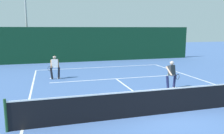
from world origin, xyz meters
TOP-DOWN VIEW (x-y plane):
  - ground_plane at (0.00, 0.00)m, footprint 80.00×80.00m
  - court_line_baseline_far at (0.00, 11.17)m, footprint 10.42×0.10m
  - court_line_sideline_left at (-5.21, 0.00)m, footprint 0.10×22.34m
  - court_line_service at (0.00, 6.52)m, footprint 8.49×0.10m
  - court_line_centre at (0.00, 3.20)m, footprint 0.10×6.40m
  - tennis_net at (0.00, 0.00)m, footprint 11.42×0.09m
  - player_near at (2.16, 3.23)m, footprint 0.84×0.95m
  - player_far at (-3.86, 7.53)m, footprint 0.83×0.84m
  - tennis_ball at (3.95, 6.70)m, footprint 0.07×0.07m
  - back_fence_windscreen at (0.00, 14.95)m, footprint 21.61×0.12m
  - light_pole at (-6.10, 16.50)m, footprint 0.55×0.44m

SIDE VIEW (x-z plane):
  - ground_plane at x=0.00m, z-range 0.00..0.00m
  - court_line_baseline_far at x=0.00m, z-range 0.00..0.01m
  - court_line_sideline_left at x=-5.21m, z-range 0.00..0.01m
  - court_line_service at x=0.00m, z-range 0.00..0.01m
  - court_line_centre at x=0.00m, z-range 0.00..0.01m
  - tennis_ball at x=3.95m, z-range 0.00..0.07m
  - tennis_net at x=0.00m, z-range -0.03..1.07m
  - player_far at x=-3.86m, z-range 0.07..1.61m
  - player_near at x=2.16m, z-range 0.07..1.62m
  - back_fence_windscreen at x=0.00m, z-range 0.00..3.42m
  - light_pole at x=-6.10m, z-range 0.82..7.63m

